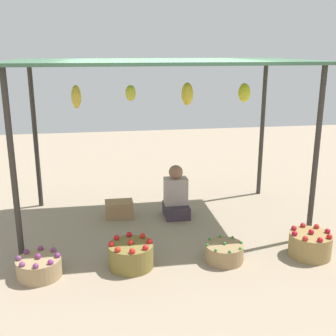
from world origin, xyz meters
The scene contains 8 objects.
ground_plane centered at (0.00, 0.00, 0.00)m, with size 14.00×14.00×0.00m, color tan.
market_stall_structure centered at (0.01, 0.00, 2.12)m, with size 3.96×2.12×2.29m.
vendor_person centered at (0.23, 0.16, 0.30)m, with size 0.36×0.44×0.78m.
basket_purple_onions centered at (-1.57, -1.34, 0.11)m, with size 0.49×0.49×0.27m.
basket_red_tomatoes centered at (-0.56, -1.28, 0.15)m, with size 0.52×0.52×0.34m.
basket_green_chilies centered at (0.54, -1.33, 0.11)m, with size 0.45×0.45×0.24m.
basket_red_apples centered at (1.61, -1.37, 0.15)m, with size 0.50×0.50×0.35m.
wooden_crate_near_vendor centered at (-0.61, 0.24, 0.12)m, with size 0.41×0.28×0.24m, color #A47A51.
Camera 1 is at (-0.84, -5.67, 2.44)m, focal length 44.92 mm.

